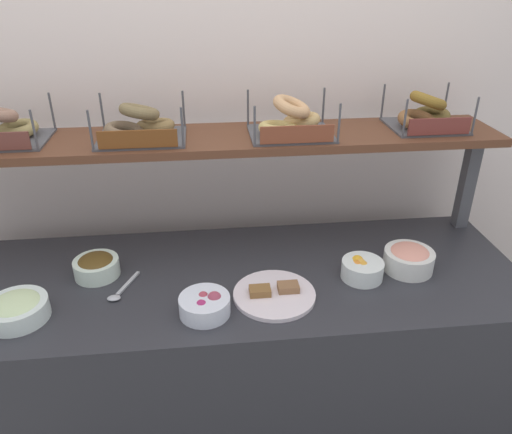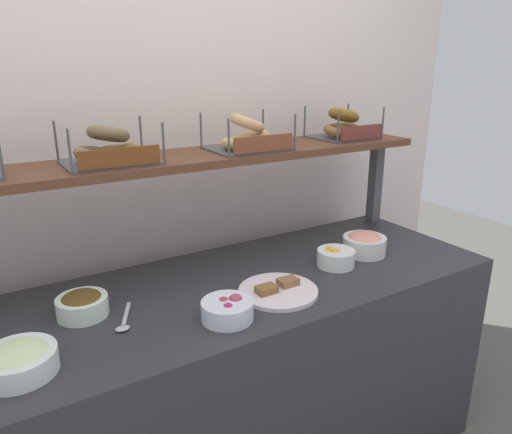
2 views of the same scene
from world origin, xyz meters
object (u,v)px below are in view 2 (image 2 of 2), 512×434
object	(u,v)px
bagel_basket_plain	(247,137)
bagel_basket_cinnamon_raisin	(343,127)
bagel_basket_poppy	(109,150)
serving_spoon_near_plate	(124,322)
bowl_fruit_salad	(335,257)
bowl_chocolate_spread	(82,304)
bowl_lox_spread	(364,243)
bowl_beet_salad	(228,309)
bowl_scallion_spread	(18,360)
serving_plate_white	(278,290)

from	to	relation	value
bagel_basket_plain	bagel_basket_cinnamon_raisin	size ratio (longest dim) A/B	1.06
bagel_basket_poppy	serving_spoon_near_plate	bearing A→B (deg)	-105.14
bowl_fruit_salad	bowl_chocolate_spread	world-z (taller)	bowl_chocolate_spread
bowl_lox_spread	bowl_chocolate_spread	bearing A→B (deg)	175.56
bowl_beet_salad	bagel_basket_poppy	size ratio (longest dim) A/B	0.53
bowl_chocolate_spread	bagel_basket_poppy	distance (m)	0.51
bowl_scallion_spread	bagel_basket_poppy	world-z (taller)	bagel_basket_poppy
serving_plate_white	bowl_beet_salad	bearing A→B (deg)	-164.84
serving_plate_white	bagel_basket_cinnamon_raisin	size ratio (longest dim) A/B	0.97
serving_plate_white	bagel_basket_cinnamon_raisin	bearing A→B (deg)	33.63
bowl_scallion_spread	bowl_lox_spread	xyz separation A→B (m)	(1.31, 0.13, 0.01)
bagel_basket_poppy	bagel_basket_plain	xyz separation A→B (m)	(0.53, -0.01, 0.00)
bowl_beet_salad	bagel_basket_cinnamon_raisin	bearing A→B (deg)	29.24
bowl_fruit_salad	bowl_scallion_spread	bearing A→B (deg)	-174.96
bowl_scallion_spread	bowl_beet_salad	bearing A→B (deg)	-3.92
bagel_basket_plain	bagel_basket_cinnamon_raisin	world-z (taller)	bagel_basket_plain
bowl_scallion_spread	serving_plate_white	world-z (taller)	bowl_scallion_spread
bowl_beet_salad	bowl_lox_spread	distance (m)	0.75
bagel_basket_cinnamon_raisin	bowl_scallion_spread	bearing A→B (deg)	-162.98
bagel_basket_plain	bowl_lox_spread	bearing A→B (deg)	-34.91
bowl_chocolate_spread	bagel_basket_poppy	xyz separation A→B (m)	(0.18, 0.20, 0.44)
bowl_lox_spread	bagel_basket_poppy	world-z (taller)	bagel_basket_poppy
bowl_lox_spread	bagel_basket_plain	xyz separation A→B (m)	(-0.40, 0.28, 0.43)
bowl_scallion_spread	bagel_basket_plain	bearing A→B (deg)	23.93
bowl_lox_spread	bagel_basket_plain	distance (m)	0.65
bowl_fruit_salad	bowl_lox_spread	distance (m)	0.19
bowl_lox_spread	bagel_basket_plain	size ratio (longest dim) A/B	0.59
bowl_lox_spread	bowl_beet_salad	bearing A→B (deg)	-166.86
bowl_scallion_spread	serving_spoon_near_plate	size ratio (longest dim) A/B	1.16
bowl_beet_salad	serving_plate_white	bearing A→B (deg)	15.16
serving_spoon_near_plate	bagel_basket_plain	distance (m)	0.84
bowl_scallion_spread	bagel_basket_cinnamon_raisin	world-z (taller)	bagel_basket_cinnamon_raisin
serving_plate_white	bowl_lox_spread	bearing A→B (deg)	12.21
bowl_scallion_spread	bowl_beet_salad	size ratio (longest dim) A/B	1.18
bowl_fruit_salad	serving_plate_white	size ratio (longest dim) A/B	0.53
bowl_scallion_spread	bagel_basket_poppy	distance (m)	0.72
bowl_fruit_salad	bowl_chocolate_spread	size ratio (longest dim) A/B	0.93
bowl_beet_salad	bagel_basket_cinnamon_raisin	distance (m)	1.08
serving_spoon_near_plate	bagel_basket_cinnamon_raisin	bearing A→B (deg)	16.68
bowl_beet_salad	bagel_basket_poppy	world-z (taller)	bagel_basket_poppy
serving_spoon_near_plate	bowl_chocolate_spread	bearing A→B (deg)	128.42
bowl_scallion_spread	bowl_chocolate_spread	bearing A→B (deg)	46.85
bowl_beet_salad	bagel_basket_cinnamon_raisin	size ratio (longest dim) A/B	0.57
bowl_fruit_salad	serving_plate_white	distance (m)	0.33
bowl_scallion_spread	bagel_basket_plain	xyz separation A→B (m)	(0.92, 0.41, 0.44)
bowl_beet_salad	bagel_basket_plain	bearing A→B (deg)	52.97
bowl_beet_salad	bagel_basket_poppy	xyz separation A→B (m)	(-0.20, 0.46, 0.44)
bowl_fruit_salad	bagel_basket_poppy	distance (m)	0.92
serving_spoon_near_plate	bagel_basket_plain	xyz separation A→B (m)	(0.62, 0.31, 0.47)
serving_plate_white	bowl_chocolate_spread	bearing A→B (deg)	162.16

